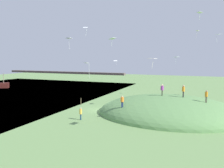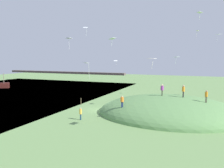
# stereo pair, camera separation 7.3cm
# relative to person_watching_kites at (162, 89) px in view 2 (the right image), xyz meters

# --- Properties ---
(ground_plane) EXTENTS (160.00, 160.00, 0.00)m
(ground_plane) POSITION_rel_person_watching_kites_xyz_m (-9.77, -1.02, -3.92)
(ground_plane) COLOR #668B4F
(grass_hill) EXTENTS (21.98, 17.38, 5.74)m
(grass_hill) POSITION_rel_person_watching_kites_xyz_m (1.13, 0.01, -3.92)
(grass_hill) COLOR #5B894E
(grass_hill) RESTS_ON ground_plane
(bridge_deck_far) EXTENTS (45.20, 1.80, 0.70)m
(bridge_deck_far) POSITION_rel_person_watching_kites_xyz_m (-40.36, 34.31, -0.59)
(bridge_deck_far) COLOR #5B4E49
(person_watching_kites) EXTENTS (0.53, 0.53, 1.72)m
(person_watching_kites) POSITION_rel_person_watching_kites_xyz_m (0.00, 0.00, 0.00)
(person_watching_kites) COLOR #312E27
(person_watching_kites) RESTS_ON grass_hill
(person_with_child) EXTENTS (0.45, 0.45, 1.80)m
(person_with_child) POSITION_rel_person_watching_kites_xyz_m (3.13, -0.24, 0.04)
(person_with_child) COLOR black
(person_with_child) RESTS_ON grass_hill
(person_walking_path) EXTENTS (0.45, 0.45, 1.69)m
(person_walking_path) POSITION_rel_person_watching_kites_xyz_m (6.29, -1.45, -0.37)
(person_walking_path) COLOR brown
(person_walking_path) RESTS_ON grass_hill
(person_on_hilltop) EXTENTS (0.62, 0.62, 1.63)m
(person_on_hilltop) POSITION_rel_person_watching_kites_xyz_m (-4.57, -5.32, -1.20)
(person_on_hilltop) COLOR navy
(person_on_hilltop) RESTS_ON grass_hill
(person_near_shore) EXTENTS (0.39, 0.39, 1.73)m
(person_near_shore) POSITION_rel_person_watching_kites_xyz_m (-9.81, -7.78, -2.82)
(person_near_shore) COLOR navy
(person_near_shore) RESTS_ON ground_plane
(kite_0) EXTENTS (0.73, 0.69, 1.61)m
(kite_0) POSITION_rel_person_watching_kites_xyz_m (4.01, 16.09, 9.95)
(kite_0) COLOR silver
(kite_1) EXTENTS (1.00, 0.79, 1.73)m
(kite_1) POSITION_rel_person_watching_kites_xyz_m (-13.37, -4.76, 7.52)
(kite_1) COLOR white
(kite_2) EXTENTS (0.92, 1.21, 1.14)m
(kite_2) POSITION_rel_person_watching_kites_xyz_m (0.67, -10.47, 4.60)
(kite_2) COLOR white
(kite_3) EXTENTS (0.86, 0.83, 2.19)m
(kite_3) POSITION_rel_person_watching_kites_xyz_m (-8.02, -9.15, 3.81)
(kite_3) COLOR silver
(kite_5) EXTENTS (1.17, 1.34, 1.36)m
(kite_5) POSITION_rel_person_watching_kites_xyz_m (0.81, 9.26, 4.74)
(kite_5) COLOR white
(kite_6) EXTENTS (0.94, 1.17, 1.26)m
(kite_6) POSITION_rel_person_watching_kites_xyz_m (-7.17, -2.52, 7.50)
(kite_6) COLOR white
(kite_7) EXTENTS (1.06, 0.90, 1.17)m
(kite_7) POSITION_rel_person_watching_kites_xyz_m (-14.83, 18.69, 3.82)
(kite_7) COLOR white
(kite_8) EXTENTS (0.94, 1.00, 1.14)m
(kite_8) POSITION_rel_person_watching_kites_xyz_m (4.88, 1.66, 11.19)
(kite_8) COLOR white
(kite_9) EXTENTS (1.03, 0.89, 1.75)m
(kite_9) POSITION_rel_person_watching_kites_xyz_m (-15.22, 4.03, 10.18)
(kite_9) COLOR white
(kite_10) EXTENTS (1.11, 1.20, 1.39)m
(kite_10) POSITION_rel_person_watching_kites_xyz_m (7.78, 9.51, 8.62)
(kite_10) COLOR white
(mooring_post) EXTENTS (0.14, 0.14, 1.28)m
(mooring_post) POSITION_rel_person_watching_kites_xyz_m (-14.92, 1.36, -3.28)
(mooring_post) COLOR brown
(mooring_post) RESTS_ON ground_plane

